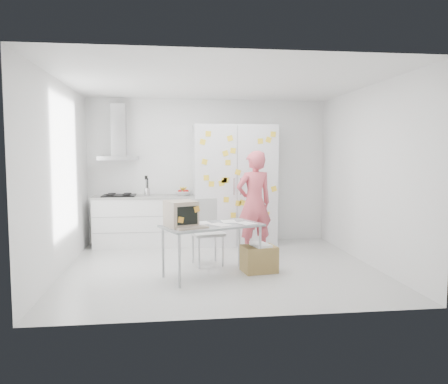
{
  "coord_description": "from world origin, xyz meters",
  "views": [
    {
      "loc": [
        -0.72,
        -6.3,
        1.68
      ],
      "look_at": [
        0.14,
        0.71,
        1.06
      ],
      "focal_mm": 35.0,
      "sensor_mm": 36.0,
      "label": 1
    }
  ],
  "objects": [
    {
      "name": "chair",
      "position": [
        -0.2,
        0.26,
        0.56
      ],
      "size": [
        0.53,
        0.53,
        0.99
      ],
      "rotation": [
        0.0,
        0.0,
        0.2
      ],
      "color": "#B6B6B4",
      "rests_on": "ground"
    },
    {
      "name": "cardboard_box",
      "position": [
        0.52,
        -0.29,
        0.19
      ],
      "size": [
        0.52,
        0.44,
        0.41
      ],
      "rotation": [
        0.0,
        0.0,
        0.16
      ],
      "color": "olive",
      "rests_on": "ground"
    },
    {
      "name": "tall_cabinet",
      "position": [
        0.45,
        1.67,
        1.1
      ],
      "size": [
        1.5,
        0.68,
        2.2
      ],
      "color": "silver",
      "rests_on": "ground"
    },
    {
      "name": "range_hood",
      "position": [
        -1.65,
        1.84,
        1.96
      ],
      "size": [
        0.7,
        0.48,
        1.01
      ],
      "color": "silver",
      "rests_on": "walls"
    },
    {
      "name": "walls",
      "position": [
        0.0,
        0.72,
        1.35
      ],
      "size": [
        4.52,
        4.01,
        2.7
      ],
      "color": "white",
      "rests_on": "ground"
    },
    {
      "name": "person",
      "position": [
        0.64,
        0.75,
        0.86
      ],
      "size": [
        0.72,
        0.57,
        1.73
      ],
      "primitive_type": "imported",
      "rotation": [
        0.0,
        0.0,
        3.42
      ],
      "color": "#D5535E",
      "rests_on": "ground"
    },
    {
      "name": "ceiling",
      "position": [
        0.0,
        0.0,
        2.7
      ],
      "size": [
        4.5,
        4.0,
        0.02
      ],
      "primitive_type": "cube",
      "color": "white",
      "rests_on": "walls"
    },
    {
      "name": "desk",
      "position": [
        -0.43,
        -0.51,
        0.8
      ],
      "size": [
        1.48,
        1.12,
        1.06
      ],
      "rotation": [
        0.0,
        0.0,
        0.39
      ],
      "color": "gray",
      "rests_on": "ground"
    },
    {
      "name": "counter_run",
      "position": [
        -1.2,
        1.7,
        0.47
      ],
      "size": [
        1.84,
        0.63,
        1.28
      ],
      "color": "white",
      "rests_on": "ground"
    },
    {
      "name": "floor",
      "position": [
        0.0,
        0.0,
        -0.01
      ],
      "size": [
        4.5,
        4.0,
        0.02
      ],
      "primitive_type": "cube",
      "color": "silver",
      "rests_on": "ground"
    }
  ]
}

